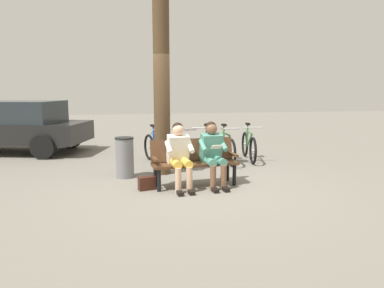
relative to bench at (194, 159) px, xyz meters
The scene contains 13 objects.
ground_plane 0.52m from the bench, 126.15° to the left, with size 40.00×40.00×0.00m, color slate.
bench is the anchor object (origin of this frame).
person_reading 0.39m from the bench, 158.10° to the left, with size 0.52×0.79×1.20m.
person_companion 0.39m from the bench, 32.42° to the left, with size 0.52×0.79×1.20m.
handbag 0.99m from the bench, 10.51° to the left, with size 0.30×0.14×0.24m, color #3F1E14.
tree_trunk 1.82m from the bench, 65.50° to the right, with size 0.34×0.34×3.84m, color #4C3823.
litter_bin 1.53m from the bench, 33.58° to the right, with size 0.38×0.38×0.83m.
bicycle_blue 2.78m from the bench, 131.70° to the right, with size 0.48×1.67×0.94m.
bicycle_silver 2.29m from the bench, 121.62° to the right, with size 0.48×1.68×0.94m.
bicycle_purple 2.25m from the bench, 108.63° to the right, with size 0.77×1.55×0.94m.
bicycle_green 1.90m from the bench, 91.93° to the right, with size 0.48×1.67×0.94m.
bicycle_red 2.17m from the bench, 76.49° to the right, with size 0.60×1.63×0.94m.
parked_car 6.22m from the bench, 45.55° to the right, with size 4.52×2.82×1.47m.
Camera 1 is at (1.37, 6.29, 1.79)m, focal length 33.19 mm.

